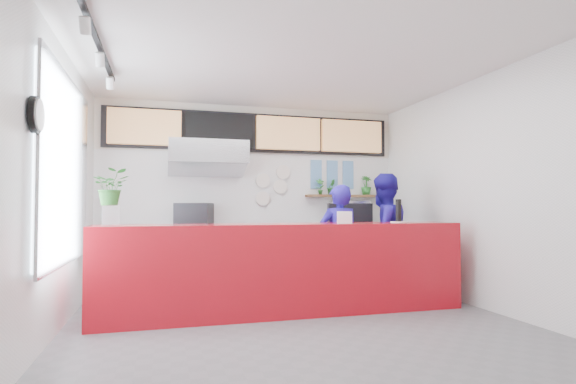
{
  "coord_description": "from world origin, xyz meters",
  "views": [
    {
      "loc": [
        -1.45,
        -4.91,
        1.3
      ],
      "look_at": [
        0.1,
        0.7,
        1.5
      ],
      "focal_mm": 28.0,
      "sensor_mm": 36.0,
      "label": 1
    }
  ],
  "objects_px": {
    "pepper_mill": "(398,210)",
    "espresso_machine": "(349,217)",
    "panini_oven": "(194,218)",
    "service_counter": "(287,269)",
    "staff_center": "(339,243)",
    "staff_right": "(383,235)"
  },
  "relations": [
    {
      "from": "pepper_mill",
      "to": "espresso_machine",
      "type": "bearing_deg",
      "value": 87.45
    },
    {
      "from": "panini_oven",
      "to": "service_counter",
      "type": "bearing_deg",
      "value": -44.43
    },
    {
      "from": "panini_oven",
      "to": "pepper_mill",
      "type": "xyz_separation_m",
      "value": [
        2.51,
        -1.82,
        0.13
      ]
    },
    {
      "from": "pepper_mill",
      "to": "staff_center",
      "type": "bearing_deg",
      "value": 140.8
    },
    {
      "from": "pepper_mill",
      "to": "staff_right",
      "type": "bearing_deg",
      "value": 79.33
    },
    {
      "from": "panini_oven",
      "to": "pepper_mill",
      "type": "relative_size",
      "value": 1.77
    },
    {
      "from": "service_counter",
      "to": "panini_oven",
      "type": "distance_m",
      "value": 2.14
    },
    {
      "from": "staff_center",
      "to": "panini_oven",
      "type": "bearing_deg",
      "value": -37.1
    },
    {
      "from": "service_counter",
      "to": "staff_right",
      "type": "height_order",
      "value": "staff_right"
    },
    {
      "from": "staff_right",
      "to": "service_counter",
      "type": "bearing_deg",
      "value": 6.74
    },
    {
      "from": "staff_right",
      "to": "pepper_mill",
      "type": "xyz_separation_m",
      "value": [
        -0.13,
        -0.67,
        0.36
      ]
    },
    {
      "from": "staff_center",
      "to": "pepper_mill",
      "type": "bearing_deg",
      "value": 138.47
    },
    {
      "from": "staff_right",
      "to": "pepper_mill",
      "type": "distance_m",
      "value": 0.77
    },
    {
      "from": "service_counter",
      "to": "staff_center",
      "type": "height_order",
      "value": "staff_center"
    },
    {
      "from": "panini_oven",
      "to": "staff_right",
      "type": "xyz_separation_m",
      "value": [
        2.64,
        -1.15,
        -0.23
      ]
    },
    {
      "from": "staff_center",
      "to": "pepper_mill",
      "type": "height_order",
      "value": "staff_center"
    },
    {
      "from": "espresso_machine",
      "to": "staff_center",
      "type": "height_order",
      "value": "staff_center"
    },
    {
      "from": "staff_right",
      "to": "staff_center",
      "type": "bearing_deg",
      "value": -3.32
    },
    {
      "from": "panini_oven",
      "to": "staff_center",
      "type": "distance_m",
      "value": 2.31
    },
    {
      "from": "panini_oven",
      "to": "espresso_machine",
      "type": "bearing_deg",
      "value": 16.59
    },
    {
      "from": "service_counter",
      "to": "panini_oven",
      "type": "xyz_separation_m",
      "value": [
        -1.0,
        1.8,
        0.58
      ]
    },
    {
      "from": "staff_center",
      "to": "staff_right",
      "type": "bearing_deg",
      "value": -170.84
    }
  ]
}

